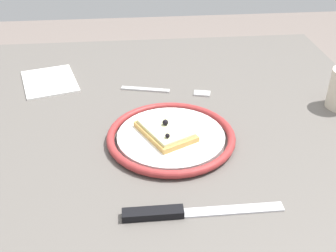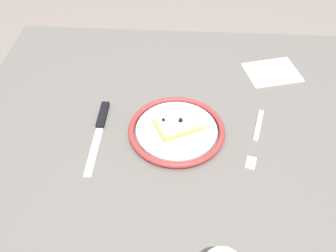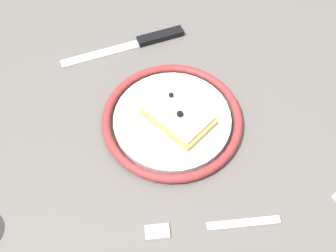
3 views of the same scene
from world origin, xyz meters
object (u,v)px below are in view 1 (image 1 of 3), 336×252
Objects in this scene: knife at (175,212)px; fork at (166,91)px; dining_table at (166,177)px; napkin at (50,81)px; plate at (171,137)px; pizza_slice_near at (168,130)px.

knife is 0.38m from fork.
dining_table is 0.20m from knife.
dining_table is at bearing -5.37° from fork.
dining_table is 0.38m from napkin.
plate is 1.81× the size of pizza_slice_near.
pizza_slice_near is 0.37m from napkin.
fork is at bearing 176.60° from knife.
dining_table is 7.12× the size of napkin.
dining_table is 4.44× the size of plate.
dining_table is at bearing -18.95° from pizza_slice_near.
fork is 0.28m from napkin.
plate reaches higher than napkin.
plate is at bearing 49.15° from pizza_slice_near.
napkin is at bearing -135.91° from plate.
pizza_slice_near reaches higher than fork.
pizza_slice_near is 0.66× the size of fork.
fork is at bearing 177.18° from plate.
napkin is at bearing -151.83° from knife.
dining_table is at bearing 178.83° from knife.
plate is 0.19m from fork.
plate is at bearing 44.09° from napkin.
dining_table is 8.05× the size of pizza_slice_near.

